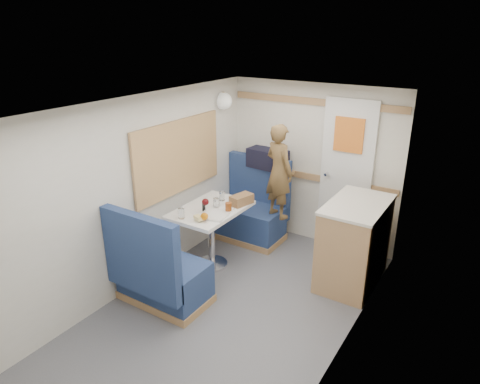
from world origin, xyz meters
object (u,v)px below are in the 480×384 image
Objects in this scene: dome_light at (224,101)px; wine_glass at (205,203)px; tray at (216,213)px; bread_loaf at (242,200)px; pepper_grinder at (204,206)px; dinette_table at (211,221)px; bench_far at (251,216)px; cheese_block at (199,218)px; person at (279,171)px; orange_fruit at (204,216)px; duffel_bag at (267,159)px; galley_counter at (354,242)px; tumbler_right at (216,203)px; beer_glass at (228,207)px; tumbler_mid at (222,196)px; tumbler_left at (181,213)px; bench_near at (160,277)px.

wine_glass is (0.42, -0.98, -0.91)m from dome_light.
tray is 1.38× the size of bread_loaf.
dinette_table is at bearing 75.44° from pepper_grinder.
dome_light is 1.41m from pepper_grinder.
dome_light reaches higher than bread_loaf.
dome_light reaches higher than wine_glass.
bench_far is 1.28m from cheese_block.
dinette_table is 0.99m from person.
cheese_block is at bearing -159.50° from orange_fruit.
duffel_bag is (0.48, 0.27, -0.73)m from dome_light.
tray is 3.55× the size of pepper_grinder.
galley_counter is 1.54m from tumbler_right.
dome_light reaches higher than tumbler_right.
beer_glass is (0.19, 0.15, -0.07)m from wine_glass.
galley_counter is 1.50m from tray.
dinette_table is 7.75× the size of tumbler_right.
orange_fruit is 0.75× the size of tumbler_mid.
bench_far reaches higher than tumbler_left.
beer_glass is at bearing -53.42° from dome_light.
dome_light is at bearing 113.21° from wine_glass.
duffel_bag is (0.09, 1.12, 0.46)m from dinette_table.
dome_light is 0.55× the size of tray.
dinette_table is 2.51× the size of tray.
tray is 3.28× the size of tumbler_left.
orange_fruit is (-0.30, -1.07, -0.24)m from person.
cheese_block is at bearing -85.76° from bench_far.
dome_light is at bearing -146.25° from duffel_bag.
tumbler_mid is 0.25m from bread_loaf.
duffel_bag is (0.09, 0.26, 0.72)m from bench_far.
duffel_bag is 1.11m from tumbler_right.
wine_glass is 0.29m from tumbler_left.
bench_far is 9.91× the size of cheese_block.
tumbler_left is 0.30m from pepper_grinder.
dome_light is at bearing 170.82° from galley_counter.
bench_near reaches higher than pepper_grinder.
tumbler_right is at bearing 69.09° from tumbler_left.
dome_light is 1.20m from tumbler_mid.
bread_loaf is at bearing 63.56° from tumbler_left.
tumbler_left is at bearing -131.19° from tray.
pepper_grinder is (-0.16, 0.00, 0.04)m from tray.
galley_counter is at bearing 32.58° from cheese_block.
galley_counter reaches higher than orange_fruit.
cheese_block is at bearing 94.41° from person.
bench_near is at bearing -136.06° from galley_counter.
orange_fruit is 0.30× the size of bread_loaf.
duffel_bag reaches higher than beer_glass.
galley_counter is 3.47× the size of bread_loaf.
galley_counter reaches higher than tumbler_mid.
tumbler_right is at bearing 59.00° from pepper_grinder.
duffel_bag reaches higher than orange_fruit.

